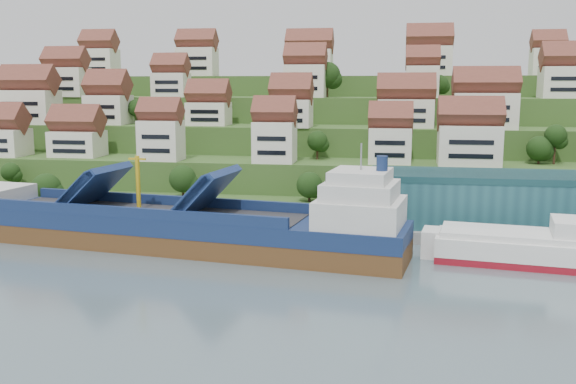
# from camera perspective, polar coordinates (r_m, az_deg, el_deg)

# --- Properties ---
(ground) EXTENTS (300.00, 300.00, 0.00)m
(ground) POSITION_cam_1_polar(r_m,az_deg,el_deg) (113.55, -4.26, -5.06)
(ground) COLOR slate
(ground) RESTS_ON ground
(quay) EXTENTS (180.00, 14.00, 2.20)m
(quay) POSITION_cam_1_polar(r_m,az_deg,el_deg) (124.89, 6.36, -3.22)
(quay) COLOR gray
(quay) RESTS_ON ground
(hillside) EXTENTS (260.00, 128.00, 31.00)m
(hillside) POSITION_cam_1_polar(r_m,az_deg,el_deg) (212.62, 2.38, 4.72)
(hillside) COLOR #2D4C1E
(hillside) RESTS_ON ground
(hillside_village) EXTENTS (158.97, 64.33, 28.64)m
(hillside_village) POSITION_cam_1_polar(r_m,az_deg,el_deg) (169.69, -0.24, 8.10)
(hillside_village) COLOR white
(hillside_village) RESTS_ON ground
(hillside_trees) EXTENTS (140.31, 62.35, 32.27)m
(hillside_trees) POSITION_cam_1_polar(r_m,az_deg,el_deg) (154.01, -4.06, 4.81)
(hillside_trees) COLOR #1D3D14
(hillside_trees) RESTS_ON ground
(warehouse) EXTENTS (60.00, 15.00, 10.00)m
(warehouse) POSITION_cam_1_polar(r_m,az_deg,el_deg) (128.06, 20.91, -0.70)
(warehouse) COLOR #23555F
(warehouse) RESTS_ON quay
(flagpole) EXTENTS (1.28, 0.16, 8.00)m
(flagpole) POSITION_cam_1_polar(r_m,az_deg,el_deg) (118.95, 5.37, -1.01)
(flagpole) COLOR gray
(flagpole) RESTS_ON quay
(cargo_ship) EXTENTS (87.86, 25.47, 19.37)m
(cargo_ship) POSITION_cam_1_polar(r_m,az_deg,el_deg) (115.03, -10.08, -3.14)
(cargo_ship) COLOR brown
(cargo_ship) RESTS_ON ground
(second_ship) EXTENTS (29.91, 14.53, 8.33)m
(second_ship) POSITION_cam_1_polar(r_m,az_deg,el_deg) (110.80, 20.87, -4.70)
(second_ship) COLOR maroon
(second_ship) RESTS_ON ground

